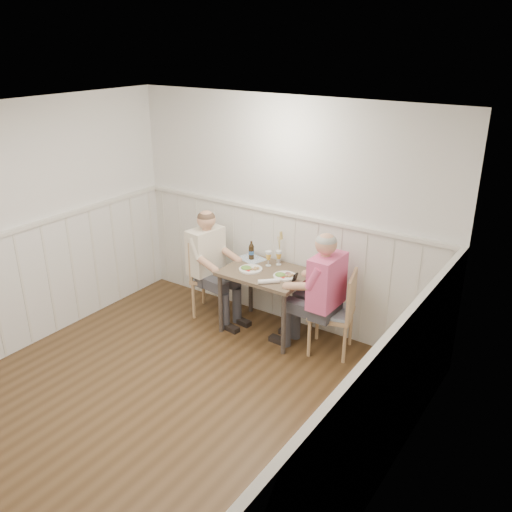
% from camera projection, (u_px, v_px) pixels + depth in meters
% --- Properties ---
extents(ground_plane, '(4.50, 4.50, 0.00)m').
position_uv_depth(ground_plane, '(152.00, 416.00, 4.85)').
color(ground_plane, '#452F19').
extents(room_shell, '(4.04, 4.54, 2.60)m').
position_uv_depth(room_shell, '(138.00, 260.00, 4.27)').
color(room_shell, white).
rests_on(room_shell, ground).
extents(wainscot, '(4.00, 4.49, 1.34)m').
position_uv_depth(wainscot, '(198.00, 318.00, 5.12)').
color(wainscot, silver).
rests_on(wainscot, ground).
extents(dining_table, '(0.93, 0.70, 0.75)m').
position_uv_depth(dining_table, '(266.00, 279.00, 6.01)').
color(dining_table, '#4E4230').
rests_on(dining_table, ground).
extents(chair_right, '(0.53, 0.53, 0.92)m').
position_uv_depth(chair_right, '(337.00, 310.00, 5.66)').
color(chair_right, tan).
rests_on(chair_right, ground).
extents(chair_left, '(0.60, 0.60, 0.98)m').
position_uv_depth(chair_left, '(208.00, 272.00, 6.49)').
color(chair_left, tan).
rests_on(chair_left, ground).
extents(man_in_pink, '(0.64, 0.45, 1.38)m').
position_uv_depth(man_in_pink, '(322.00, 304.00, 5.62)').
color(man_in_pink, '#3F3F47').
rests_on(man_in_pink, ground).
extents(diner_cream, '(0.67, 0.46, 1.35)m').
position_uv_depth(diner_cream, '(209.00, 272.00, 6.39)').
color(diner_cream, '#3F3F47').
rests_on(diner_cream, ground).
extents(plate_man, '(0.25, 0.25, 0.06)m').
position_uv_depth(plate_man, '(284.00, 275.00, 5.82)').
color(plate_man, white).
rests_on(plate_man, dining_table).
extents(plate_diner, '(0.26, 0.26, 0.07)m').
position_uv_depth(plate_diner, '(249.00, 268.00, 5.99)').
color(plate_diner, white).
rests_on(plate_diner, dining_table).
extents(beer_glass_a, '(0.07, 0.07, 0.17)m').
position_uv_depth(beer_glass_a, '(279.00, 255.00, 6.10)').
color(beer_glass_a, silver).
rests_on(beer_glass_a, dining_table).
extents(beer_glass_b, '(0.07, 0.07, 0.18)m').
position_uv_depth(beer_glass_b, '(268.00, 256.00, 6.07)').
color(beer_glass_b, silver).
rests_on(beer_glass_b, dining_table).
extents(beer_bottle, '(0.06, 0.06, 0.22)m').
position_uv_depth(beer_bottle, '(251.00, 251.00, 6.25)').
color(beer_bottle, black).
rests_on(beer_bottle, dining_table).
extents(rolled_napkin, '(0.20, 0.19, 0.05)m').
position_uv_depth(rolled_napkin, '(269.00, 281.00, 5.67)').
color(rolled_napkin, white).
rests_on(rolled_napkin, dining_table).
extents(grass_vase, '(0.05, 0.05, 0.40)m').
position_uv_depth(grass_vase, '(279.00, 247.00, 6.15)').
color(grass_vase, silver).
rests_on(grass_vase, dining_table).
extents(gingham_mat, '(0.35, 0.31, 0.01)m').
position_uv_depth(gingham_mat, '(252.00, 259.00, 6.30)').
color(gingham_mat, '#5578A2').
rests_on(gingham_mat, dining_table).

